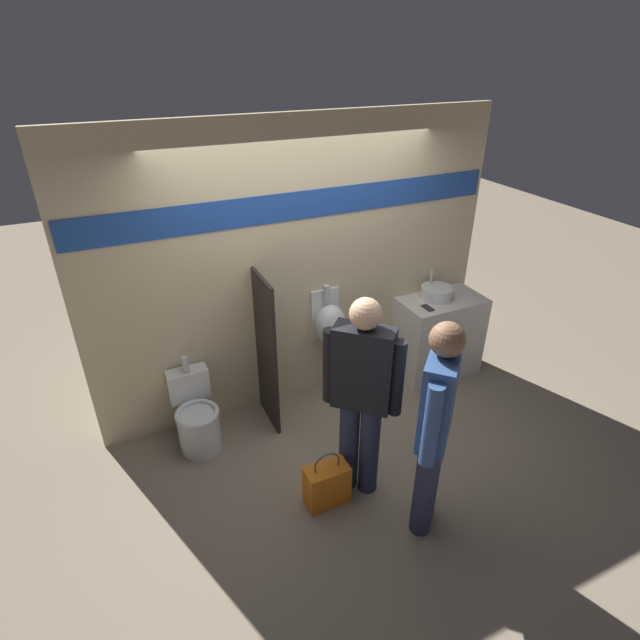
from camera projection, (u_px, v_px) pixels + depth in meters
name	position (u px, v px, depth m)	size (l,w,h in m)	color
ground_plane	(328.00, 425.00, 4.72)	(16.00, 16.00, 0.00)	gray
display_wall	(300.00, 269.00, 4.53)	(3.88, 0.07, 2.70)	beige
sink_counter	(438.00, 336.00, 5.30)	(0.87, 0.50, 0.87)	silver
sink_basin	(437.00, 293.00, 5.08)	(0.32, 0.32, 0.26)	silver
cell_phone	(428.00, 308.00, 4.91)	(0.07, 0.14, 0.01)	#232328
divider_near_counter	(266.00, 353.00, 4.45)	(0.03, 0.49, 1.48)	#28231E
urinal_near_counter	(330.00, 325.00, 4.77)	(0.30, 0.27, 1.19)	silver
toilet	(197.00, 418.00, 4.38)	(0.38, 0.54, 0.81)	silver
person_in_vest	(435.00, 423.00, 3.33)	(0.46, 0.45, 1.71)	#282D4C
person_with_lanyard	(362.00, 392.00, 3.63)	(0.46, 0.44, 1.70)	#282D4C
shopping_bag	(327.00, 484.00, 3.85)	(0.34, 0.18, 0.50)	orange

